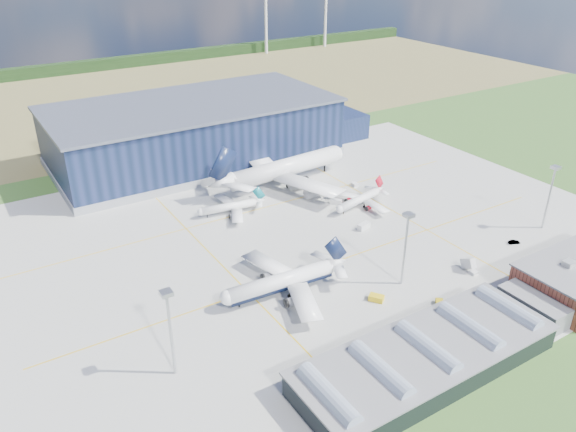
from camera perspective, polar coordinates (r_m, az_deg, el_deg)
The scene contains 22 objects.
ground at distance 182.21m, azimuth 2.74°, elevation -3.35°, with size 600.00×600.00×0.00m, color #30511E.
apron at distance 189.38m, azimuth 1.02°, elevation -2.05°, with size 220.00×160.00×0.08m.
farmland at distance 371.67m, azimuth -17.27°, elevation 11.47°, with size 600.00×220.00×0.01m, color olive.
treeline at distance 446.74m, azimuth -20.33°, elevation 14.02°, with size 600.00×8.00×8.00m, color black.
hangar at distance 255.09m, azimuth -8.95°, elevation 8.30°, with size 145.00×62.00×26.10m.
glass_concourse at distance 139.96m, azimuth 14.92°, elevation -13.21°, with size 78.00×23.00×8.60m.
light_mast_west at distance 128.45m, azimuth -11.98°, elevation -10.27°, with size 2.60×2.60×23.00m.
light_mast_center at distance 160.33m, azimuth 11.92°, elevation -2.16°, with size 2.60×2.60×23.00m.
light_mast_east at distance 207.44m, azimuth 25.18°, elevation 2.66°, with size 2.60×2.60×23.00m.
airliner_navy at distance 156.88m, azimuth -0.73°, elevation -5.92°, with size 41.25×40.35×13.45m, color white, non-canonical shape.
airliner_red at distance 209.06m, azimuth 7.23°, elevation 2.03°, with size 27.65×27.05×9.02m, color white, non-canonical shape.
airliner_widebody at distance 225.19m, azimuth -0.22°, elevation 5.84°, with size 65.73×64.30×21.43m, color white, non-canonical shape.
airliner_regional at distance 203.53m, azimuth -6.03°, elevation 1.32°, with size 26.36×25.79×8.60m, color white, non-canonical shape.
gse_tug_a at distance 159.46m, azimuth 8.97°, elevation -8.24°, with size 2.49×4.07×1.69m, color yellow.
gse_tug_b at distance 161.50m, azimuth 15.12°, elevation -8.52°, with size 2.02×3.03×1.31m, color yellow.
gse_van_a at distance 195.12m, azimuth 7.69°, elevation -1.04°, with size 2.13×4.89×2.13m, color silver.
gse_cart_a at distance 228.09m, azimuth 6.81°, elevation 3.20°, with size 2.08×3.13×1.36m, color silver.
gse_van_b at distance 212.04m, azimuth 4.88°, elevation 1.47°, with size 1.93×4.21×1.93m, color silver.
gse_tug_c at distance 250.38m, azimuth 2.95°, elevation 5.58°, with size 2.05×3.28×1.43m, color yellow.
airstair at distance 178.75m, azimuth 17.79°, elevation -4.84°, with size 1.92×4.80×3.07m, color silver.
car_a at distance 185.62m, azimuth 24.28°, elevation -5.15°, with size 1.45×3.59×1.22m, color #99999E.
car_b at distance 199.01m, azimuth 21.99°, elevation -2.47°, with size 1.33×3.81×1.25m, color #99999E.
Camera 1 is at (-90.76, -128.50, 91.93)m, focal length 35.00 mm.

